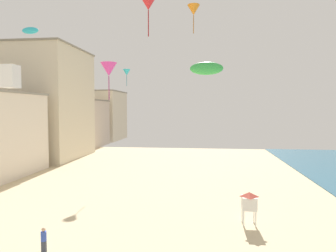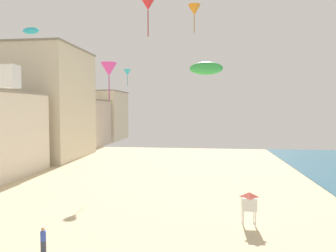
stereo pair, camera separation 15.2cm
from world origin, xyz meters
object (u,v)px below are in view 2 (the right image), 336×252
at_px(kite_green_parafoil, 206,68).
at_px(kite_orange_delta, 194,10).
at_px(kite_cyan_delta, 127,72).
at_px(kite_cyan_parafoil, 31,31).
at_px(kite_magenta_delta, 109,69).
at_px(kite_flyer, 43,239).
at_px(kite_white_box, 10,77).
at_px(lifeguard_stand, 249,201).
at_px(kite_red_delta, 148,3).

relative_size(kite_green_parafoil, kite_orange_delta, 0.61).
bearing_deg(kite_cyan_delta, kite_cyan_parafoil, -118.61).
bearing_deg(kite_magenta_delta, kite_orange_delta, 69.38).
bearing_deg(kite_flyer, kite_green_parafoil, 11.08).
bearing_deg(kite_white_box, kite_cyan_delta, 83.78).
bearing_deg(kite_cyan_parafoil, kite_flyer, -57.76).
bearing_deg(kite_cyan_delta, kite_white_box, -96.22).
height_order(kite_flyer, kite_cyan_delta, kite_cyan_delta).
bearing_deg(kite_orange_delta, kite_green_parafoil, -85.33).
bearing_deg(kite_orange_delta, lifeguard_stand, -76.07).
height_order(kite_green_parafoil, kite_red_delta, kite_red_delta).
relative_size(kite_green_parafoil, kite_cyan_parafoil, 1.33).
height_order(kite_flyer, lifeguard_stand, lifeguard_stand).
xyz_separation_m(kite_flyer, kite_white_box, (-4.01, 3.12, 10.38)).
bearing_deg(kite_red_delta, kite_flyer, -141.93).
bearing_deg(kite_orange_delta, kite_cyan_parafoil, -140.80).
height_order(kite_cyan_parafoil, kite_red_delta, kite_cyan_parafoil).
relative_size(kite_flyer, kite_orange_delta, 0.41).
height_order(kite_green_parafoil, kite_cyan_parafoil, kite_cyan_parafoil).
height_order(kite_green_parafoil, kite_orange_delta, kite_orange_delta).
distance_m(kite_flyer, kite_red_delta, 17.29).
bearing_deg(kite_cyan_parafoil, kite_cyan_delta, 61.39).
distance_m(kite_green_parafoil, kite_cyan_delta, 24.24).
relative_size(lifeguard_stand, kite_white_box, 1.55).
bearing_deg(kite_flyer, kite_white_box, 125.44).
distance_m(kite_magenta_delta, kite_orange_delta, 21.97).
xyz_separation_m(kite_white_box, kite_cyan_parafoil, (-4.52, 10.41, 5.96)).
relative_size(kite_magenta_delta, kite_red_delta, 1.13).
bearing_deg(kite_flyer, kite_orange_delta, 56.54).
bearing_deg(kite_flyer, kite_red_delta, 21.36).
bearing_deg(kite_cyan_parafoil, kite_green_parafoil, -24.11).
xyz_separation_m(kite_cyan_parafoil, kite_cyan_delta, (7.07, 12.97, -2.99)).
height_order(kite_green_parafoil, kite_magenta_delta, kite_magenta_delta).
xyz_separation_m(kite_white_box, kite_green_parafoil, (13.98, 2.13, 0.63)).
distance_m(kite_flyer, kite_cyan_delta, 29.71).
relative_size(kite_white_box, kite_cyan_parafoil, 0.90).
height_order(kite_magenta_delta, kite_cyan_delta, kite_cyan_delta).
height_order(lifeguard_stand, kite_red_delta, kite_red_delta).
bearing_deg(kite_orange_delta, kite_cyan_delta, -176.06).
height_order(kite_orange_delta, kite_red_delta, kite_orange_delta).
relative_size(kite_flyer, kite_red_delta, 0.56).
relative_size(kite_cyan_parafoil, kite_cyan_delta, 0.75).
height_order(kite_magenta_delta, kite_red_delta, kite_red_delta).
distance_m(kite_orange_delta, kite_red_delta, 23.64).
height_order(lifeguard_stand, kite_magenta_delta, kite_magenta_delta).
distance_m(kite_magenta_delta, kite_red_delta, 7.55).
xyz_separation_m(lifeguard_stand, kite_magenta_delta, (-11.93, 2.65, 10.63)).
bearing_deg(kite_red_delta, kite_cyan_delta, 108.30).
xyz_separation_m(kite_green_parafoil, kite_cyan_delta, (-11.43, 21.25, 2.35)).
relative_size(lifeguard_stand, kite_cyan_delta, 1.05).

